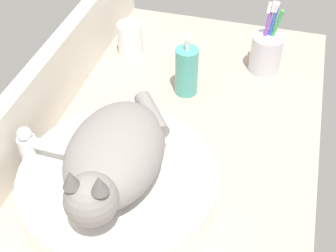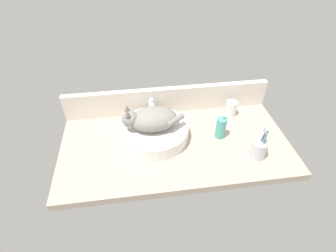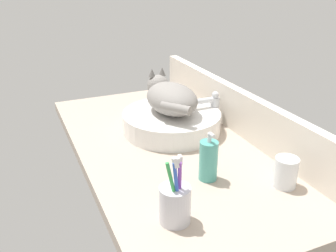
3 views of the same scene
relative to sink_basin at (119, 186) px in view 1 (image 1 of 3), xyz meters
The scene contains 8 objects.
ground_plane 13.60cm from the sink_basin, 28.88° to the right, with size 121.75×61.50×4.00cm, color #B2A08E.
backsplash_panel 25.78cm from the sink_basin, 64.87° to the left, with size 121.75×3.60×16.30cm, color silver.
sink_basin is the anchor object (origin of this frame).
cat 9.60cm from the sink_basin, behind, with size 32.41×18.12×14.00cm.
faucet 17.44cm from the sink_basin, 88.00° to the left, with size 3.60×11.83×13.60cm.
soap_dispenser 36.16cm from the sink_basin, ahead, with size 5.50×5.50×15.44cm.
toothbrush_cup 54.57cm from the sink_basin, 23.10° to the right, with size 7.85×7.85×18.71cm.
water_glass 50.08cm from the sink_basin, 16.46° to the left, with size 6.70×6.70×8.91cm.
Camera 1 is at (-63.08, -18.19, 71.97)cm, focal length 50.00 mm.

